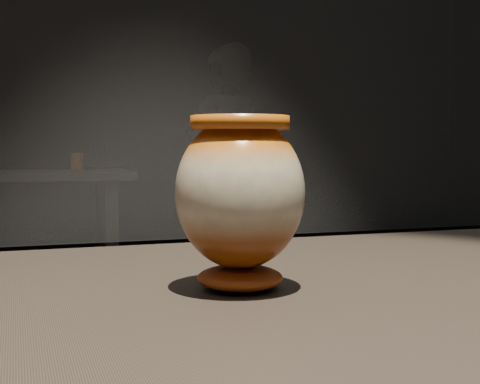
{
  "coord_description": "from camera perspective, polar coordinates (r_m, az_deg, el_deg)",
  "views": [
    {
      "loc": [
        -0.12,
        -0.66,
        1.06
      ],
      "look_at": [
        0.11,
        0.03,
        1.01
      ],
      "focal_mm": 50.0,
      "sensor_mm": 36.0,
      "label": 1
    }
  ],
  "objects": [
    {
      "name": "main_vase",
      "position": [
        0.74,
        0.0,
        -0.27
      ],
      "size": [
        0.16,
        0.16,
        0.19
      ],
      "rotation": [
        0.0,
        0.0,
        -0.13
      ],
      "color": "#74300A",
      "rests_on": "display_plinth"
    },
    {
      "name": "back_vase_right",
      "position": [
        4.4,
        -13.74,
        2.52
      ],
      "size": [
        0.08,
        0.08,
        0.11
      ],
      "primitive_type": "cylinder",
      "color": "#8E5214",
      "rests_on": "back_shelf"
    },
    {
      "name": "visitor",
      "position": [
        4.47,
        -1.26,
        1.5
      ],
      "size": [
        0.74,
        0.61,
        1.73
      ],
      "primitive_type": "imported",
      "rotation": [
        0.0,
        0.0,
        3.51
      ],
      "color": "black",
      "rests_on": "ground"
    }
  ]
}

